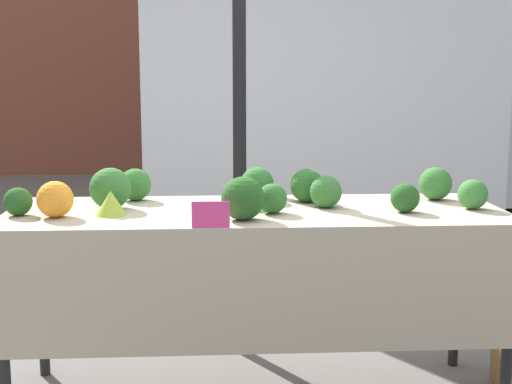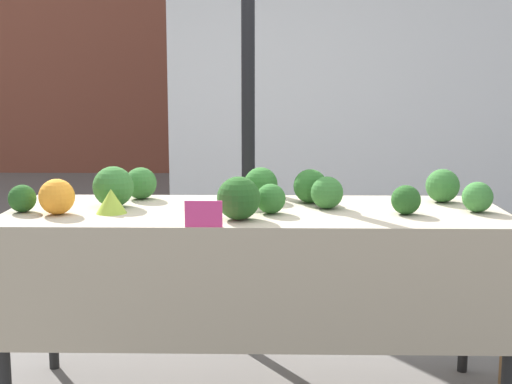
# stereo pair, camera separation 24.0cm
# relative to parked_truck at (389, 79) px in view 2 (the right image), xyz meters

# --- Properties ---
(tent_pole) EXTENTS (0.07, 0.07, 2.40)m
(tent_pole) POSITION_rel_parked_truck_xyz_m (-1.25, -3.18, -0.26)
(tent_pole) COLOR black
(tent_pole) RESTS_ON ground_plane
(parked_truck) EXTENTS (4.28, 1.86, 2.78)m
(parked_truck) POSITION_rel_parked_truck_xyz_m (0.00, 0.00, 0.00)
(parked_truck) COLOR white
(parked_truck) RESTS_ON ground_plane
(market_table) EXTENTS (2.21, 0.78, 0.90)m
(market_table) POSITION_rel_parked_truck_xyz_m (-1.20, -3.83, -0.68)
(market_table) COLOR tan
(market_table) RESTS_ON ground_plane
(orange_cauliflower) EXTENTS (0.15, 0.15, 0.15)m
(orange_cauliflower) POSITION_rel_parked_truck_xyz_m (-2.06, -3.89, -0.48)
(orange_cauliflower) COLOR orange
(orange_cauliflower) RESTS_ON market_table
(romanesco_head) EXTENTS (0.13, 0.13, 0.11)m
(romanesco_head) POSITION_rel_parked_truck_xyz_m (-1.83, -3.86, -0.51)
(romanesco_head) COLOR #93B238
(romanesco_head) RESTS_ON market_table
(broccoli_head_0) EXTENTS (0.12, 0.12, 0.12)m
(broccoli_head_0) POSITION_rel_parked_truck_xyz_m (-2.22, -3.84, -0.50)
(broccoli_head_0) COLOR #23511E
(broccoli_head_0) RESTS_ON market_table
(broccoli_head_1) EXTENTS (0.13, 0.13, 0.13)m
(broccoli_head_1) POSITION_rel_parked_truck_xyz_m (-0.23, -3.80, -0.49)
(broccoli_head_1) COLOR #387533
(broccoli_head_1) RESTS_ON market_table
(broccoli_head_2) EXTENTS (0.13, 0.13, 0.13)m
(broccoli_head_2) POSITION_rel_parked_truck_xyz_m (-0.55, -3.86, -0.50)
(broccoli_head_2) COLOR #23511E
(broccoli_head_2) RESTS_ON market_table
(broccoli_head_3) EXTENTS (0.13, 0.13, 0.13)m
(broccoli_head_3) POSITION_rel_parked_truck_xyz_m (-1.14, -3.85, -0.50)
(broccoli_head_3) COLOR #2D6628
(broccoli_head_3) RESTS_ON market_table
(broccoli_head_4) EXTENTS (0.15, 0.15, 0.15)m
(broccoli_head_4) POSITION_rel_parked_truck_xyz_m (-0.88, -3.73, -0.49)
(broccoli_head_4) COLOR #336B2D
(broccoli_head_4) RESTS_ON market_table
(broccoli_head_5) EXTENTS (0.15, 0.15, 0.15)m
(broccoli_head_5) POSITION_rel_parked_truck_xyz_m (-1.77, -3.49, -0.48)
(broccoli_head_5) COLOR #336B2D
(broccoli_head_5) RESTS_ON market_table
(broccoli_head_6) EXTENTS (0.13, 0.13, 0.13)m
(broccoli_head_6) POSITION_rel_parked_truck_xyz_m (-1.27, -3.69, -0.50)
(broccoli_head_6) COLOR #285B23
(broccoli_head_6) RESTS_ON market_table
(broccoli_head_7) EXTENTS (0.16, 0.16, 0.16)m
(broccoli_head_7) POSITION_rel_parked_truck_xyz_m (-0.95, -3.58, -0.48)
(broccoli_head_7) COLOR #285B23
(broccoli_head_7) RESTS_ON market_table
(broccoli_head_8) EXTENTS (0.18, 0.18, 0.18)m
(broccoli_head_8) POSITION_rel_parked_truck_xyz_m (-1.27, -3.99, -0.47)
(broccoli_head_8) COLOR #23511E
(broccoli_head_8) RESTS_ON market_table
(broccoli_head_9) EXTENTS (0.16, 0.16, 0.16)m
(broccoli_head_9) POSITION_rel_parked_truck_xyz_m (-1.18, -3.53, -0.48)
(broccoli_head_9) COLOR #2D6628
(broccoli_head_9) RESTS_ON market_table
(broccoli_head_10) EXTENTS (0.19, 0.19, 0.19)m
(broccoli_head_10) POSITION_rel_parked_truck_xyz_m (-1.85, -3.70, -0.47)
(broccoli_head_10) COLOR #336B2D
(broccoli_head_10) RESTS_ON market_table
(broccoli_head_11) EXTENTS (0.16, 0.16, 0.16)m
(broccoli_head_11) POSITION_rel_parked_truck_xyz_m (-0.32, -3.56, -0.48)
(broccoli_head_11) COLOR #336B2D
(broccoli_head_11) RESTS_ON market_table
(price_sign) EXTENTS (0.15, 0.01, 0.11)m
(price_sign) POSITION_rel_parked_truck_xyz_m (-1.40, -4.14, -0.51)
(price_sign) COLOR #E53D84
(price_sign) RESTS_ON market_table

